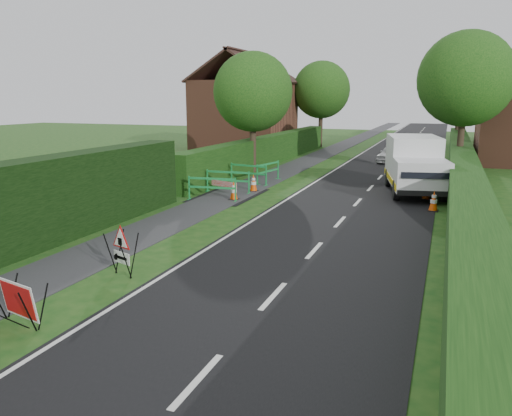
% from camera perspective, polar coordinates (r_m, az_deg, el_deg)
% --- Properties ---
extents(ground, '(120.00, 120.00, 0.00)m').
position_cam_1_polar(ground, '(11.05, -12.31, -9.96)').
color(ground, '#164614').
rests_on(ground, ground).
extents(road_surface, '(6.00, 90.00, 0.02)m').
position_cam_1_polar(road_surface, '(43.80, 16.75, 6.50)').
color(road_surface, black).
rests_on(road_surface, ground).
extents(footpath, '(2.00, 90.00, 0.02)m').
position_cam_1_polar(footpath, '(44.54, 9.64, 6.94)').
color(footpath, '#2D2D30').
rests_on(footpath, ground).
extents(hedge_west_far, '(1.00, 24.00, 1.80)m').
position_cam_1_polar(hedge_west_far, '(32.58, 1.56, 5.13)').
color(hedge_west_far, '#14380F').
rests_on(hedge_west_far, ground).
extents(hedge_east, '(1.20, 50.00, 1.50)m').
position_cam_1_polar(hedge_east, '(24.84, 22.43, 1.87)').
color(hedge_east, '#14380F').
rests_on(hedge_east, ground).
extents(house_west, '(7.50, 7.40, 7.88)m').
position_cam_1_polar(house_west, '(41.59, -1.29, 10.72)').
color(house_west, brown).
rests_on(house_west, ground).
extents(tree_nw, '(4.40, 4.40, 6.70)m').
position_cam_1_polar(tree_nw, '(28.43, -0.36, 13.11)').
color(tree_nw, '#2D2116').
rests_on(tree_nw, ground).
extents(tree_ne, '(5.20, 5.20, 7.79)m').
position_cam_1_polar(tree_ne, '(30.51, 22.86, 13.43)').
color(tree_ne, '#2D2116').
rests_on(tree_ne, ground).
extents(tree_fw, '(4.80, 4.80, 7.24)m').
position_cam_1_polar(tree_fw, '(43.73, 7.49, 13.24)').
color(tree_fw, '#2D2116').
rests_on(tree_fw, ground).
extents(tree_fe, '(4.20, 4.20, 6.33)m').
position_cam_1_polar(tree_fe, '(46.49, 22.27, 11.64)').
color(tree_fe, '#2D2116').
rests_on(tree_fe, ground).
extents(red_rect_sign, '(1.10, 0.81, 0.85)m').
position_cam_1_polar(red_rect_sign, '(10.36, -25.51, -9.56)').
color(red_rect_sign, black).
rests_on(red_rect_sign, ground).
extents(triangle_sign, '(0.91, 0.91, 1.06)m').
position_cam_1_polar(triangle_sign, '(12.20, -15.26, -4.30)').
color(triangle_sign, black).
rests_on(triangle_sign, ground).
extents(works_van, '(3.15, 5.73, 2.47)m').
position_cam_1_polar(works_van, '(23.32, 17.69, 4.86)').
color(works_van, silver).
rests_on(works_van, ground).
extents(traffic_cone_0, '(0.38, 0.38, 0.79)m').
position_cam_1_polar(traffic_cone_0, '(19.83, 19.65, 0.77)').
color(traffic_cone_0, black).
rests_on(traffic_cone_0, ground).
extents(traffic_cone_1, '(0.38, 0.38, 0.79)m').
position_cam_1_polar(traffic_cone_1, '(22.06, 18.91, 1.95)').
color(traffic_cone_1, black).
rests_on(traffic_cone_1, ground).
extents(traffic_cone_2, '(0.38, 0.38, 0.79)m').
position_cam_1_polar(traffic_cone_2, '(25.04, 18.67, 3.15)').
color(traffic_cone_2, black).
rests_on(traffic_cone_2, ground).
extents(traffic_cone_3, '(0.38, 0.38, 0.79)m').
position_cam_1_polar(traffic_cone_3, '(20.78, -2.56, 2.00)').
color(traffic_cone_3, black).
rests_on(traffic_cone_3, ground).
extents(traffic_cone_4, '(0.38, 0.38, 0.79)m').
position_cam_1_polar(traffic_cone_4, '(22.68, -0.29, 2.90)').
color(traffic_cone_4, black).
rests_on(traffic_cone_4, ground).
extents(ped_barrier_0, '(2.09, 0.63, 1.00)m').
position_cam_1_polar(ped_barrier_0, '(20.63, -5.05, 2.56)').
color(ped_barrier_0, '#198E40').
rests_on(ped_barrier_0, ground).
extents(ped_barrier_1, '(2.07, 0.44, 1.00)m').
position_cam_1_polar(ped_barrier_1, '(22.40, -3.24, 3.38)').
color(ped_barrier_1, '#198E40').
rests_on(ped_barrier_1, ground).
extents(ped_barrier_2, '(2.09, 0.70, 1.00)m').
position_cam_1_polar(ped_barrier_2, '(24.53, -0.87, 4.19)').
color(ped_barrier_2, '#198E40').
rests_on(ped_barrier_2, ground).
extents(ped_barrier_3, '(0.77, 2.09, 1.00)m').
position_cam_1_polar(ped_barrier_3, '(25.19, 1.39, 4.41)').
color(ped_barrier_3, '#198E40').
rests_on(ped_barrier_3, ground).
extents(redwhite_plank, '(1.43, 0.53, 0.25)m').
position_cam_1_polar(redwhite_plank, '(22.14, -3.67, 1.61)').
color(redwhite_plank, red).
rests_on(redwhite_plank, ground).
extents(hatchback_car, '(1.97, 3.60, 1.16)m').
position_cam_1_polar(hatchback_car, '(34.16, 15.34, 6.01)').
color(hatchback_car, silver).
rests_on(hatchback_car, ground).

